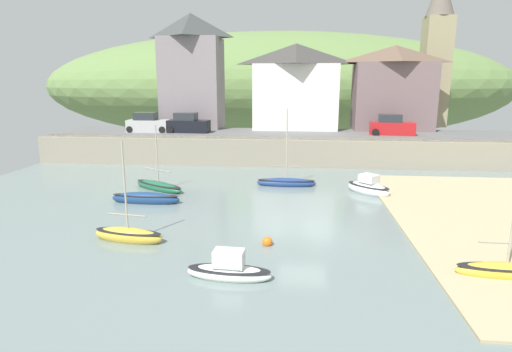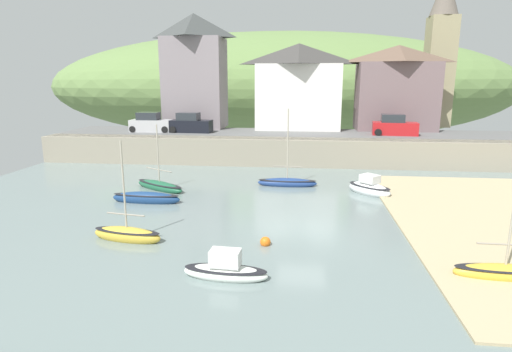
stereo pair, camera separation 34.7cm
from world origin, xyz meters
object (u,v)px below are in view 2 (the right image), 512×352
object	(u,v)px
waterfront_building_centre	(298,86)
sailboat_far_left	(225,270)
waterfront_building_left	(195,71)
rowboat_small_beached	(146,198)
sailboat_tall_mast	(160,186)
parked_car_end_of_row	(394,126)
sailboat_nearest_shore	(287,182)
mooring_buoy	(265,242)
motorboat_with_cabin	(505,272)
waterfront_building_right	(396,88)
dinghy_open_wooden	(127,234)
parked_car_near_slipway	(151,124)
sailboat_white_hull	(369,188)
church_with_spire	(440,49)
parked_car_by_wall	(191,124)

from	to	relation	value
waterfront_building_centre	sailboat_far_left	distance (m)	31.55
waterfront_building_left	sailboat_far_left	world-z (taller)	waterfront_building_left
rowboat_small_beached	sailboat_tall_mast	xyz separation A→B (m)	(-0.24, 3.24, -0.02)
waterfront_building_centre	parked_car_end_of_row	world-z (taller)	waterfront_building_centre
sailboat_nearest_shore	parked_car_end_of_row	distance (m)	15.21
waterfront_building_centre	sailboat_tall_mast	size ratio (longest dim) A/B	1.91
waterfront_building_centre	mooring_buoy	size ratio (longest dim) A/B	18.07
motorboat_with_cabin	mooring_buoy	bearing A→B (deg)	166.85
waterfront_building_right	sailboat_far_left	world-z (taller)	waterfront_building_right
parked_car_end_of_row	mooring_buoy	distance (m)	25.18
dinghy_open_wooden	sailboat_far_left	bearing A→B (deg)	-22.70
waterfront_building_left	sailboat_nearest_shore	distance (m)	20.80
mooring_buoy	rowboat_small_beached	bearing A→B (deg)	142.43
sailboat_tall_mast	sailboat_far_left	bearing A→B (deg)	-30.23
sailboat_far_left	motorboat_with_cabin	distance (m)	10.71
sailboat_nearest_shore	dinghy_open_wooden	distance (m)	13.58
parked_car_near_slipway	parked_car_end_of_row	world-z (taller)	same
sailboat_far_left	sailboat_tall_mast	bearing A→B (deg)	122.38
motorboat_with_cabin	sailboat_white_hull	bearing A→B (deg)	106.15
sailboat_tall_mast	parked_car_end_of_row	distance (m)	23.02
sailboat_nearest_shore	sailboat_white_hull	world-z (taller)	sailboat_nearest_shore
sailboat_far_left	waterfront_building_centre	bearing A→B (deg)	89.50
waterfront_building_left	waterfront_building_right	distance (m)	21.22
church_with_spire	parked_car_by_wall	distance (m)	28.21
rowboat_small_beached	sailboat_tall_mast	bearing A→B (deg)	96.11
sailboat_tall_mast	parked_car_near_slipway	world-z (taller)	sailboat_tall_mast
waterfront_building_left	sailboat_white_hull	size ratio (longest dim) A/B	3.69
waterfront_building_right	rowboat_small_beached	xyz separation A→B (m)	(-19.13, -21.14, -6.47)
waterfront_building_left	sailboat_nearest_shore	world-z (taller)	waterfront_building_left
church_with_spire	mooring_buoy	size ratio (longest dim) A/B	32.91
sailboat_far_left	dinghy_open_wooden	size ratio (longest dim) A/B	0.68
parked_car_by_wall	waterfront_building_left	bearing A→B (deg)	100.05
motorboat_with_cabin	dinghy_open_wooden	xyz separation A→B (m)	(-16.03, 2.31, 0.00)
waterfront_building_centre	sailboat_far_left	size ratio (longest dim) A/B	2.65
sailboat_far_left	motorboat_with_cabin	size ratio (longest dim) A/B	0.57
waterfront_building_right	sailboat_tall_mast	world-z (taller)	waterfront_building_right
rowboat_small_beached	mooring_buoy	xyz separation A→B (m)	(8.03, -6.17, -0.12)
sailboat_tall_mast	mooring_buoy	distance (m)	12.53
motorboat_with_cabin	dinghy_open_wooden	size ratio (longest dim) A/B	1.20
dinghy_open_wooden	mooring_buoy	size ratio (longest dim) A/B	10.03
waterfront_building_right	sailboat_white_hull	distance (m)	19.24
church_with_spire	parked_car_near_slipway	bearing A→B (deg)	-164.14
parked_car_near_slipway	sailboat_far_left	bearing A→B (deg)	-65.55
rowboat_small_beached	parked_car_near_slipway	distance (m)	17.80
rowboat_small_beached	mooring_buoy	distance (m)	10.13
sailboat_nearest_shore	motorboat_with_cabin	distance (m)	16.42
waterfront_building_centre	parked_car_near_slipway	world-z (taller)	waterfront_building_centre
dinghy_open_wooden	sailboat_white_hull	bearing A→B (deg)	47.27
waterfront_building_right	motorboat_with_cabin	bearing A→B (deg)	-93.24
sailboat_tall_mast	mooring_buoy	xyz separation A→B (m)	(8.27, -9.42, -0.10)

